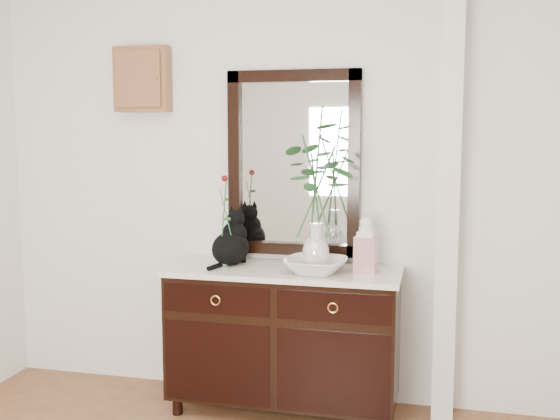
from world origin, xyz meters
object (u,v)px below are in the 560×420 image
(sideboard, at_px, (284,332))
(ginger_jar, at_px, (366,243))
(lotus_bowl, at_px, (316,266))
(cat, at_px, (230,237))

(sideboard, xyz_separation_m, ginger_jar, (0.46, 0.02, 0.54))
(lotus_bowl, bearing_deg, cat, 167.62)
(sideboard, xyz_separation_m, lotus_bowl, (0.20, -0.08, 0.42))
(cat, relative_size, lotus_bowl, 0.94)
(lotus_bowl, bearing_deg, ginger_jar, 21.06)
(lotus_bowl, bearing_deg, sideboard, 158.31)
(lotus_bowl, distance_m, ginger_jar, 0.31)
(sideboard, relative_size, ginger_jar, 4.13)
(cat, relative_size, ginger_jar, 1.01)
(ginger_jar, bearing_deg, lotus_bowl, -158.94)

